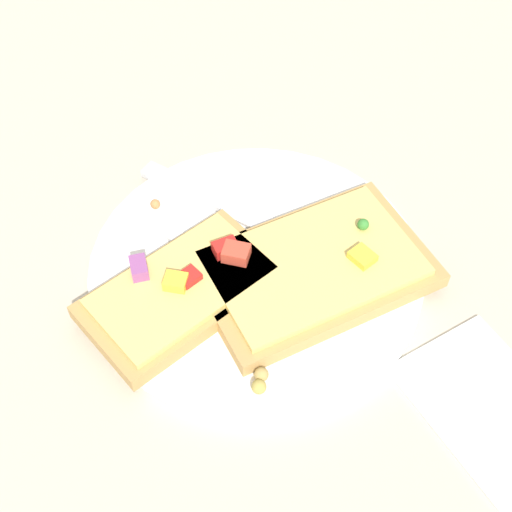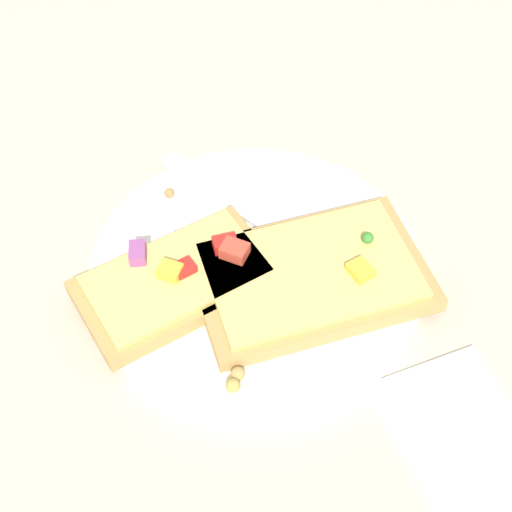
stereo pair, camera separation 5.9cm
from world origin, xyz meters
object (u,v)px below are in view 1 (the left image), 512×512
at_px(fork, 224,265).
at_px(knife, 233,210).
at_px(pizza_slice_corner, 181,289).
at_px(napkin, 503,421).
at_px(plate, 256,268).
at_px(pizza_slice_main, 313,268).

relative_size(fork, knife, 0.91).
relative_size(pizza_slice_corner, napkin, 1.07).
relative_size(plate, pizza_slice_main, 1.45).
height_order(fork, knife, knife).
bearing_deg(plate, pizza_slice_corner, -91.62).
relative_size(fork, pizza_slice_main, 1.00).
distance_m(fork, napkin, 0.25).
distance_m(pizza_slice_corner, napkin, 0.26).
relative_size(knife, pizza_slice_corner, 1.26).
height_order(plate, pizza_slice_corner, pizza_slice_corner).
xyz_separation_m(fork, pizza_slice_main, (0.05, 0.06, 0.01)).
relative_size(pizza_slice_main, napkin, 1.23).
bearing_deg(plate, pizza_slice_main, 44.19).
distance_m(fork, pizza_slice_main, 0.07).
distance_m(plate, fork, 0.03).
relative_size(plate, fork, 1.45).
height_order(pizza_slice_main, pizza_slice_corner, same).
xyz_separation_m(knife, napkin, (0.27, 0.07, -0.01)).
bearing_deg(plate, fork, -114.07).
xyz_separation_m(plate, napkin, (0.21, 0.08, -0.00)).
bearing_deg(knife, napkin, -12.43).
height_order(fork, napkin, fork).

